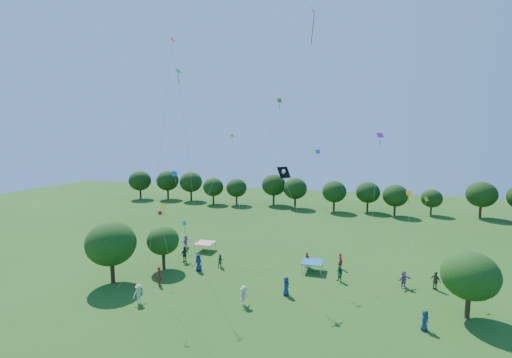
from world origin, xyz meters
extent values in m
cylinder|color=#422B19|center=(-14.92, 13.33, 1.00)|extent=(0.41, 0.41, 1.99)
ellipsoid|color=#1E4814|center=(-14.92, 13.33, 4.07)|extent=(4.89, 4.89, 4.40)
cylinder|color=#422B19|center=(-11.97, 18.05, 0.88)|extent=(0.36, 0.36, 1.75)
ellipsoid|color=#1E4814|center=(-11.97, 18.05, 3.25)|extent=(3.52, 3.52, 3.17)
cylinder|color=#422B19|center=(17.37, 15.71, 0.90)|extent=(0.37, 0.37, 1.81)
ellipsoid|color=#1E4814|center=(17.37, 15.71, 3.64)|extent=(4.30, 4.30, 3.87)
cylinder|color=#422B19|center=(-41.12, 55.27, 1.08)|extent=(0.44, 0.44, 2.15)
ellipsoid|color=#183810|center=(-41.12, 55.27, 4.35)|extent=(5.17, 5.17, 4.65)
cylinder|color=#422B19|center=(-34.66, 56.91, 1.09)|extent=(0.45, 0.45, 2.17)
ellipsoid|color=#183810|center=(-34.66, 56.91, 4.39)|extent=(5.22, 5.22, 4.70)
cylinder|color=#422B19|center=(-28.36, 56.56, 1.08)|extent=(0.44, 0.44, 2.15)
ellipsoid|color=#183810|center=(-28.36, 56.56, 4.35)|extent=(5.17, 5.17, 4.65)
cylinder|color=#422B19|center=(-21.78, 54.28, 0.93)|extent=(0.38, 0.38, 1.87)
ellipsoid|color=#183810|center=(-21.78, 54.28, 3.77)|extent=(4.48, 4.48, 4.03)
cylinder|color=#422B19|center=(-16.56, 54.89, 0.92)|extent=(0.38, 0.38, 1.84)
ellipsoid|color=#183810|center=(-16.56, 54.89, 3.72)|extent=(4.42, 4.42, 3.98)
cylinder|color=#422B19|center=(-8.83, 57.29, 1.07)|extent=(0.44, 0.44, 2.14)
ellipsoid|color=#183810|center=(-8.83, 57.29, 4.33)|extent=(5.14, 5.14, 4.63)
cylinder|color=#422B19|center=(-3.73, 55.12, 1.01)|extent=(0.42, 0.42, 2.03)
ellipsoid|color=#183810|center=(-3.73, 55.12, 4.09)|extent=(4.86, 4.86, 4.37)
cylinder|color=#422B19|center=(4.25, 54.00, 0.98)|extent=(0.40, 0.40, 1.96)
ellipsoid|color=#183810|center=(4.25, 54.00, 3.96)|extent=(4.71, 4.71, 4.24)
cylinder|color=#422B19|center=(10.62, 55.53, 0.96)|extent=(0.39, 0.39, 1.91)
ellipsoid|color=#183810|center=(10.62, 55.53, 3.87)|extent=(4.59, 4.59, 4.13)
cylinder|color=#422B19|center=(15.42, 53.36, 0.94)|extent=(0.39, 0.39, 1.89)
ellipsoid|color=#183810|center=(15.42, 53.36, 3.82)|extent=(4.54, 4.54, 4.08)
cylinder|color=#422B19|center=(22.08, 55.90, 0.79)|extent=(0.33, 0.33, 1.58)
ellipsoid|color=#183810|center=(22.08, 55.90, 3.20)|extent=(3.80, 3.80, 3.42)
cylinder|color=#422B19|center=(30.27, 56.13, 1.07)|extent=(0.44, 0.44, 2.13)
ellipsoid|color=#183810|center=(30.27, 56.13, 4.31)|extent=(5.12, 5.12, 4.61)
cube|color=#F21C4B|center=(-10.12, 24.90, 1.05)|extent=(2.20, 2.20, 0.08)
cylinder|color=#999999|center=(-11.12, 23.90, 0.55)|extent=(0.05, 0.05, 1.10)
cylinder|color=#999999|center=(-9.12, 23.90, 0.55)|extent=(0.05, 0.05, 1.10)
cylinder|color=#999999|center=(-11.12, 25.90, 0.55)|extent=(0.05, 0.05, 1.10)
cylinder|color=#999999|center=(-9.12, 25.90, 0.55)|extent=(0.05, 0.05, 1.10)
cube|color=#17609A|center=(4.06, 22.02, 1.05)|extent=(2.20, 2.20, 0.08)
cylinder|color=#999999|center=(3.06, 21.02, 0.55)|extent=(0.05, 0.05, 1.10)
cylinder|color=#999999|center=(5.06, 21.02, 0.55)|extent=(0.05, 0.05, 1.10)
cylinder|color=#999999|center=(3.06, 23.02, 0.55)|extent=(0.05, 0.05, 1.10)
cylinder|color=#999999|center=(5.06, 23.02, 0.55)|extent=(0.05, 0.05, 1.10)
imported|color=navy|center=(2.45, 15.57, 0.89)|extent=(0.54, 0.91, 1.78)
imported|color=maroon|center=(-10.13, 14.19, 0.91)|extent=(0.81, 0.75, 1.83)
imported|color=#29613F|center=(7.06, 20.05, 0.81)|extent=(0.88, 0.86, 1.61)
imported|color=beige|center=(-0.70, 12.61, 0.87)|extent=(0.82, 1.24, 1.75)
imported|color=#443D36|center=(16.02, 20.78, 0.90)|extent=(1.06, 1.11, 1.80)
imported|color=#91558F|center=(13.15, 20.41, 0.85)|extent=(1.59, 1.43, 1.70)
imported|color=navy|center=(13.72, 12.81, 0.80)|extent=(0.82, 0.89, 1.61)
imported|color=maroon|center=(3.32, 23.19, 0.84)|extent=(0.71, 0.74, 1.67)
imported|color=#24552D|center=(-6.00, 20.20, 0.76)|extent=(0.82, 0.81, 1.52)
imported|color=beige|center=(-9.71, 10.34, 0.86)|extent=(0.98, 1.23, 1.73)
imported|color=#362E2B|center=(-10.67, 20.50, 0.94)|extent=(0.97, 1.21, 1.88)
imported|color=#AB64AB|center=(-13.21, 25.43, 0.82)|extent=(0.70, 1.58, 1.65)
imported|color=navy|center=(-7.96, 18.59, 0.93)|extent=(0.97, 0.60, 1.86)
imported|color=maroon|center=(6.97, 23.62, 0.89)|extent=(0.73, 0.79, 1.77)
cube|color=black|center=(1.67, 17.76, 11.26)|extent=(1.29, 1.35, 1.04)
cube|color=black|center=(1.67, 17.81, 9.90)|extent=(0.08, 0.27, 1.18)
sphere|color=white|center=(1.67, 17.70, 11.36)|extent=(0.38, 0.38, 0.38)
cylinder|color=white|center=(1.67, 17.70, 11.08)|extent=(0.27, 0.53, 0.34)
cylinder|color=white|center=(1.67, 17.70, 11.08)|extent=(0.27, 0.53, 0.34)
cylinder|color=beige|center=(4.13, 15.82, 6.03)|extent=(4.94, 3.89, 9.46)
cube|color=red|center=(3.55, 22.37, 27.42)|extent=(0.46, 0.73, 0.60)
cube|color=red|center=(3.55, 22.42, 25.50)|extent=(0.42, 0.55, 2.94)
cylinder|color=beige|center=(0.20, 18.91, 14.22)|extent=(6.72, 6.93, 25.84)
cube|color=#D5440C|center=(-8.33, 14.99, 23.56)|extent=(0.38, 0.50, 0.36)
cylinder|color=beige|center=(-9.71, 14.34, 12.33)|extent=(2.79, 1.33, 22.07)
cube|color=yellow|center=(-7.78, 28.89, 14.85)|extent=(0.53, 0.48, 0.36)
cube|color=yellow|center=(-7.78, 28.94, 14.17)|extent=(0.10, 0.19, 0.78)
cylinder|color=beige|center=(-9.62, 25.77, 7.98)|extent=(3.71, 6.25, 13.37)
cube|color=yellow|center=(14.92, 21.56, 8.70)|extent=(0.47, 0.46, 0.41)
cylinder|color=beige|center=(14.31, 21.56, 4.91)|extent=(1.24, 0.02, 7.21)
cube|color=green|center=(-0.52, 25.34, 18.86)|extent=(0.57, 0.56, 0.50)
cube|color=green|center=(-0.52, 25.39, 18.13)|extent=(0.06, 0.18, 0.76)
cylinder|color=beige|center=(-2.67, 23.32, 9.97)|extent=(4.34, 4.06, 17.34)
cube|color=blue|center=(-15.94, 27.78, 9.59)|extent=(0.78, 0.83, 0.66)
cylinder|color=beige|center=(-13.56, 25.32, 5.29)|extent=(4.78, 4.93, 7.98)
cube|color=purple|center=(10.80, 27.39, 14.85)|extent=(0.87, 0.77, 0.53)
cube|color=purple|center=(10.80, 27.44, 14.06)|extent=(0.11, 0.17, 0.66)
cylinder|color=beige|center=(10.25, 24.25, 7.93)|extent=(1.13, 6.30, 13.26)
cube|color=white|center=(-4.88, 23.79, 7.33)|extent=(0.35, 0.47, 0.35)
cylinder|color=beige|center=(-4.79, 22.32, 4.23)|extent=(0.18, 2.96, 5.86)
cube|color=#0CC299|center=(-11.34, 21.85, 4.31)|extent=(0.47, 0.59, 0.48)
cube|color=#0CC299|center=(-11.34, 21.90, 3.45)|extent=(0.13, 0.24, 1.03)
cylinder|color=beige|center=(-11.42, 22.50, 2.69)|extent=(0.18, 1.32, 2.79)
cube|color=red|center=(-11.26, 16.55, 6.71)|extent=(0.43, 0.39, 0.35)
cylinder|color=beige|center=(-10.86, 16.69, 3.92)|extent=(0.82, 0.29, 5.24)
cube|color=orange|center=(13.24, 20.81, 9.31)|extent=(0.55, 0.43, 0.38)
cube|color=orange|center=(13.24, 20.86, 8.66)|extent=(0.14, 0.16, 0.67)
cylinder|color=beige|center=(13.45, 20.94, 5.20)|extent=(0.45, 0.28, 7.80)
cube|color=gold|center=(-7.04, 10.55, 8.86)|extent=(0.48, 0.35, 0.35)
cube|color=gold|center=(-7.04, 10.60, 8.21)|extent=(0.15, 0.17, 0.73)
cylinder|color=beige|center=(-9.33, 10.28, 4.99)|extent=(4.59, 0.56, 7.38)
cube|color=green|center=(-10.18, 19.22, 21.59)|extent=(0.58, 0.67, 0.42)
cube|color=green|center=(-10.18, 19.27, 20.68)|extent=(0.15, 0.25, 1.11)
cylinder|color=beige|center=(-9.07, 19.16, 11.33)|extent=(2.22, 0.14, 20.06)
cube|color=blue|center=(4.12, 24.47, 13.02)|extent=(0.62, 0.55, 0.42)
cylinder|color=beige|center=(5.15, 23.09, 7.05)|extent=(2.07, 2.77, 11.51)
camera|label=1|loc=(8.40, -14.28, 14.59)|focal=24.00mm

